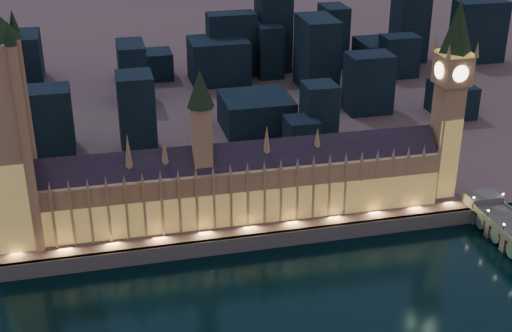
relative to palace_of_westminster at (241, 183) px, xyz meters
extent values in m
plane|color=black|center=(0.86, -61.75, -26.37)|extent=(2000.00, 2000.00, 0.00)
cube|color=#52373A|center=(0.86, 458.25, -22.37)|extent=(2000.00, 960.00, 8.00)
cube|color=#4E5049|center=(0.86, -20.75, -22.37)|extent=(2000.00, 2.50, 8.00)
cube|color=#9A7548|center=(0.91, 0.25, -4.37)|extent=(200.23, 22.46, 28.00)
cube|color=tan|center=(0.91, -10.00, -9.37)|extent=(200.00, 0.50, 18.00)
cube|color=black|center=(0.91, 0.25, 12.63)|extent=(200.18, 18.72, 16.26)
cube|color=#9A7548|center=(-19.09, 0.25, 25.63)|extent=(9.00, 9.00, 32.00)
cone|color=black|center=(-19.09, 0.25, 50.63)|extent=(13.00, 13.00, 18.00)
cube|color=#9A7548|center=(-99.09, -10.35, -4.37)|extent=(1.20, 1.20, 28.00)
cone|color=#9A7548|center=(-99.09, -9.75, 12.63)|extent=(2.00, 2.00, 6.00)
cube|color=#9A7548|center=(-90.76, -10.35, -4.37)|extent=(1.20, 1.20, 28.00)
cone|color=#9A7548|center=(-90.76, -9.75, 12.63)|extent=(2.00, 2.00, 6.00)
cube|color=#9A7548|center=(-82.42, -10.35, -4.37)|extent=(1.20, 1.20, 28.00)
cone|color=#9A7548|center=(-82.42, -9.75, 12.63)|extent=(2.00, 2.00, 6.00)
cube|color=#9A7548|center=(-74.09, -10.35, -4.37)|extent=(1.20, 1.20, 28.00)
cone|color=#9A7548|center=(-74.09, -9.75, 12.63)|extent=(2.00, 2.00, 6.00)
cube|color=#9A7548|center=(-65.76, -10.35, -4.37)|extent=(1.20, 1.20, 28.00)
cone|color=#9A7548|center=(-65.76, -9.75, 12.63)|extent=(2.00, 2.00, 6.00)
cube|color=#9A7548|center=(-57.42, -10.35, -4.37)|extent=(1.20, 1.20, 28.00)
cone|color=#9A7548|center=(-57.42, -9.75, 12.63)|extent=(2.00, 2.00, 6.00)
cube|color=#9A7548|center=(-49.09, -10.35, -4.37)|extent=(1.20, 1.20, 28.00)
cone|color=#9A7548|center=(-49.09, -9.75, 12.63)|extent=(2.00, 2.00, 6.00)
cube|color=#9A7548|center=(-40.76, -10.35, -4.37)|extent=(1.20, 1.20, 28.00)
cone|color=#9A7548|center=(-40.76, -9.75, 12.63)|extent=(2.00, 2.00, 6.00)
cube|color=#9A7548|center=(-32.42, -10.35, -4.37)|extent=(1.20, 1.20, 28.00)
cone|color=#9A7548|center=(-32.42, -9.75, 12.63)|extent=(2.00, 2.00, 6.00)
cube|color=#9A7548|center=(-24.09, -10.35, -4.37)|extent=(1.20, 1.20, 28.00)
cone|color=#9A7548|center=(-24.09, -9.75, 12.63)|extent=(2.00, 2.00, 6.00)
cube|color=#9A7548|center=(-15.76, -10.35, -4.37)|extent=(1.20, 1.20, 28.00)
cone|color=#9A7548|center=(-15.76, -9.75, 12.63)|extent=(2.00, 2.00, 6.00)
cube|color=#9A7548|center=(-7.42, -10.35, -4.37)|extent=(1.20, 1.20, 28.00)
cone|color=#9A7548|center=(-7.42, -9.75, 12.63)|extent=(2.00, 2.00, 6.00)
cube|color=#9A7548|center=(0.91, -10.35, -4.37)|extent=(1.20, 1.20, 28.00)
cone|color=#9A7548|center=(0.91, -9.75, 12.63)|extent=(2.00, 2.00, 6.00)
cube|color=#9A7548|center=(9.24, -10.35, -4.37)|extent=(1.20, 1.20, 28.00)
cone|color=#9A7548|center=(9.24, -9.75, 12.63)|extent=(2.00, 2.00, 6.00)
cube|color=#9A7548|center=(17.58, -10.35, -4.37)|extent=(1.20, 1.20, 28.00)
cone|color=#9A7548|center=(17.58, -9.75, 12.63)|extent=(2.00, 2.00, 6.00)
cube|color=#9A7548|center=(25.91, -10.35, -4.37)|extent=(1.20, 1.20, 28.00)
cone|color=#9A7548|center=(25.91, -9.75, 12.63)|extent=(2.00, 2.00, 6.00)
cube|color=#9A7548|center=(34.24, -10.35, -4.37)|extent=(1.20, 1.20, 28.00)
cone|color=#9A7548|center=(34.24, -9.75, 12.63)|extent=(2.00, 2.00, 6.00)
cube|color=#9A7548|center=(42.58, -10.35, -4.37)|extent=(1.20, 1.20, 28.00)
cone|color=#9A7548|center=(42.58, -9.75, 12.63)|extent=(2.00, 2.00, 6.00)
cube|color=#9A7548|center=(50.91, -10.35, -4.37)|extent=(1.20, 1.20, 28.00)
cone|color=#9A7548|center=(50.91, -9.75, 12.63)|extent=(2.00, 2.00, 6.00)
cube|color=#9A7548|center=(59.24, -10.35, -4.37)|extent=(1.20, 1.20, 28.00)
cone|color=#9A7548|center=(59.24, -9.75, 12.63)|extent=(2.00, 2.00, 6.00)
cube|color=#9A7548|center=(67.58, -10.35, -4.37)|extent=(1.20, 1.20, 28.00)
cone|color=#9A7548|center=(67.58, -9.75, 12.63)|extent=(2.00, 2.00, 6.00)
cube|color=#9A7548|center=(75.91, -10.35, -4.37)|extent=(1.20, 1.20, 28.00)
cone|color=#9A7548|center=(75.91, -9.75, 12.63)|extent=(2.00, 2.00, 6.00)
cube|color=#9A7548|center=(84.24, -10.35, -4.37)|extent=(1.20, 1.20, 28.00)
cone|color=#9A7548|center=(84.24, -9.75, 12.63)|extent=(2.00, 2.00, 6.00)
cube|color=#9A7548|center=(92.58, -10.35, -4.37)|extent=(1.20, 1.20, 28.00)
cone|color=#9A7548|center=(92.58, -9.75, 12.63)|extent=(2.00, 2.00, 6.00)
cube|color=#9A7548|center=(100.91, -10.35, -4.37)|extent=(1.20, 1.20, 28.00)
cone|color=#9A7548|center=(100.91, -9.75, 12.63)|extent=(2.00, 2.00, 6.00)
cone|color=#9A7548|center=(-54.09, 0.25, 22.63)|extent=(4.40, 4.40, 18.00)
cone|color=#9A7548|center=(-37.09, 0.25, 20.63)|extent=(4.40, 4.40, 14.00)
cone|color=#9A7548|center=(12.91, 0.25, 21.63)|extent=(4.40, 4.40, 16.00)
cone|color=#9A7548|center=(38.91, 0.25, 19.63)|extent=(4.40, 4.40, 12.00)
cube|color=#9A7548|center=(-109.14, 0.25, 30.25)|extent=(22.00, 22.00, 97.25)
cube|color=tan|center=(-109.14, -10.95, 3.63)|extent=(22.00, 0.50, 44.00)
cylinder|color=#9A7548|center=(-98.14, -10.75, 30.25)|extent=(4.40, 4.40, 97.25)
cone|color=black|center=(-98.14, -10.75, 83.88)|extent=(5.20, 5.20, 10.00)
cylinder|color=#9A7548|center=(-98.14, 11.25, 30.25)|extent=(4.40, 4.40, 97.25)
cone|color=black|center=(-98.14, 11.25, 83.88)|extent=(5.20, 5.20, 10.00)
cube|color=#9A7548|center=(108.86, 0.25, 12.38)|extent=(13.09, 13.09, 61.49)
cube|color=tan|center=(108.86, -5.95, 3.63)|extent=(12.00, 0.50, 44.00)
cube|color=#9A7548|center=(108.86, 0.25, 50.79)|extent=(15.00, 15.00, 15.32)
cube|color=#F2C64C|center=(108.86, 0.25, 59.05)|extent=(15.75, 15.75, 1.20)
cone|color=black|center=(108.86, 0.25, 72.65)|extent=(18.00, 18.00, 26.00)
cylinder|color=#FFF2BF|center=(108.86, -7.50, 50.79)|extent=(8.40, 0.50, 8.40)
cylinder|color=#FFF2BF|center=(108.86, 8.00, 50.79)|extent=(8.40, 0.50, 8.40)
cylinder|color=#FFF2BF|center=(101.11, 0.25, 50.79)|extent=(0.50, 8.40, 8.40)
cylinder|color=#FFF2BF|center=(116.61, 0.25, 50.79)|extent=(0.50, 8.40, 8.40)
cone|color=#9A7548|center=(101.36, -7.25, 62.45)|extent=(2.60, 2.60, 8.00)
cone|color=#9A7548|center=(101.36, 7.75, 62.45)|extent=(2.60, 2.60, 8.00)
cone|color=#9A7548|center=(116.36, -7.25, 62.45)|extent=(2.60, 2.60, 8.00)
cone|color=#9A7548|center=(116.36, 7.75, 62.45)|extent=(2.60, 2.60, 8.00)
cube|color=#4E5049|center=(125.33, -16.75, -17.62)|extent=(17.36, 12.00, 9.50)
cylinder|color=black|center=(117.05, -50.33, -13.67)|extent=(0.30, 0.30, 4.40)
sphere|color=#FFD88C|center=(117.05, -50.33, -11.37)|extent=(1.00, 1.00, 1.00)
cube|color=#4E5049|center=(125.33, -36.04, -22.02)|extent=(15.63, 4.00, 9.50)
cylinder|color=black|center=(117.05, -36.04, -13.67)|extent=(0.30, 0.30, 4.40)
sphere|color=#FFD88C|center=(117.05, -36.04, -11.37)|extent=(1.00, 1.00, 1.00)
cube|color=#4E5049|center=(125.33, -21.75, -22.02)|extent=(15.63, 4.00, 9.50)
cylinder|color=black|center=(117.05, -21.75, -13.67)|extent=(0.30, 0.30, 4.40)
sphere|color=#FFD88C|center=(117.05, -21.75, -11.37)|extent=(1.00, 1.00, 1.00)
cylinder|color=black|center=(133.61, -21.75, -13.67)|extent=(0.30, 0.30, 4.40)
sphere|color=#FFD88C|center=(133.61, -21.75, -11.37)|extent=(1.00, 1.00, 1.00)
cylinder|color=#395A52|center=(125.33, -43.18, -21.67)|extent=(15.28, 8.00, 8.00)
cylinder|color=#395A52|center=(125.33, -28.90, -21.67)|extent=(15.28, 8.00, 8.00)
cube|color=black|center=(52.10, 68.84, -7.31)|extent=(19.03, 19.80, 22.12)
cube|color=black|center=(253.34, 222.37, 7.31)|extent=(42.59, 22.95, 51.36)
cube|color=black|center=(66.45, 80.26, 1.19)|extent=(19.65, 20.18, 39.11)
cube|color=black|center=(70.86, 225.54, 2.31)|extent=(19.44, 30.73, 41.37)
cube|color=black|center=(42.60, 231.84, 6.68)|extent=(37.76, 19.44, 50.10)
cube|color=black|center=(-39.09, 187.80, 2.96)|extent=(18.99, 34.57, 42.67)
cube|color=black|center=(-43.42, 95.24, 5.93)|extent=(21.11, 25.14, 48.60)
cube|color=black|center=(-100.29, 106.91, 1.66)|extent=(38.19, 23.57, 40.06)
cube|color=black|center=(169.41, 221.22, -6.66)|extent=(43.78, 39.06, 23.43)
cube|color=black|center=(-114.27, 254.20, 0.38)|extent=(19.72, 40.72, 37.50)
cube|color=black|center=(29.48, 218.02, -1.58)|extent=(44.53, 36.65, 33.58)
cube|color=black|center=(-25.16, 238.09, -7.58)|extent=(40.45, 27.15, 21.59)
cube|color=black|center=(98.00, 183.80, 8.83)|extent=(24.63, 41.01, 54.40)
cube|color=black|center=(34.39, 112.82, -7.08)|extent=(44.15, 42.43, 22.57)
cube|color=black|center=(117.51, 127.56, 2.24)|extent=(30.39, 22.61, 41.23)
cube|color=black|center=(171.37, 197.73, -1.88)|extent=(28.33, 19.81, 32.98)
cube|color=black|center=(171.66, 108.73, -7.30)|extent=(24.83, 31.49, 22.13)
cube|color=black|center=(130.18, 239.83, 6.50)|extent=(19.19, 29.53, 49.74)
cube|color=black|center=(78.59, 238.25, 13.21)|extent=(26.00, 26.00, 63.16)
cube|color=black|center=(197.51, 238.25, 16.56)|extent=(26.00, 26.00, 69.85)
camera|label=1|loc=(-66.49, -310.77, 156.34)|focal=50.00mm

